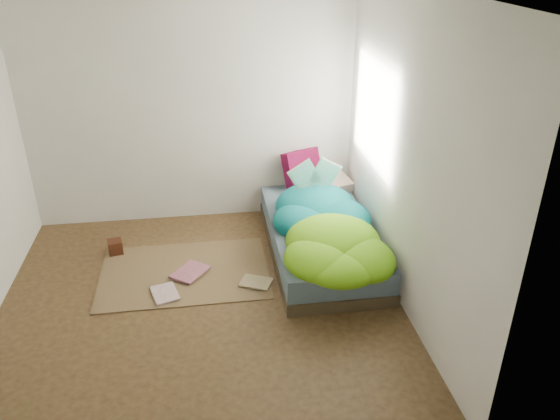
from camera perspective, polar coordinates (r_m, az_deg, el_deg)
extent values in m
cube|color=#3C2717|center=(4.92, -8.24, -9.87)|extent=(3.50, 3.50, 0.00)
cube|color=silver|center=(5.94, -9.33, 10.68)|extent=(3.50, 0.04, 2.60)
cube|color=silver|center=(2.75, -9.47, -9.88)|extent=(3.50, 0.04, 2.60)
cube|color=silver|center=(4.57, 13.16, 5.36)|extent=(0.04, 3.50, 2.60)
cube|color=white|center=(5.34, 9.78, 9.92)|extent=(0.01, 1.00, 1.20)
cube|color=#3D3121|center=(5.59, 4.21, -3.99)|extent=(1.00, 2.00, 0.12)
cube|color=#486374|center=(5.51, 4.27, -2.47)|extent=(0.98, 1.96, 0.22)
cube|color=brown|center=(5.38, -9.94, -6.43)|extent=(1.60, 1.10, 0.01)
cube|color=silver|center=(6.15, 4.34, 2.68)|extent=(0.71, 0.55, 0.14)
cube|color=#4E051D|center=(6.16, 2.35, 4.28)|extent=(0.44, 0.31, 0.43)
cube|color=#34180B|center=(5.81, -16.84, -3.68)|extent=(0.17, 0.17, 0.14)
imported|color=silver|center=(5.08, -13.12, -8.79)|extent=(0.29, 0.34, 0.02)
imported|color=#BA6B85|center=(5.40, -10.46, -6.05)|extent=(0.41, 0.43, 0.03)
imported|color=tan|center=(5.05, -2.89, -8.21)|extent=(0.34, 0.30, 0.02)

